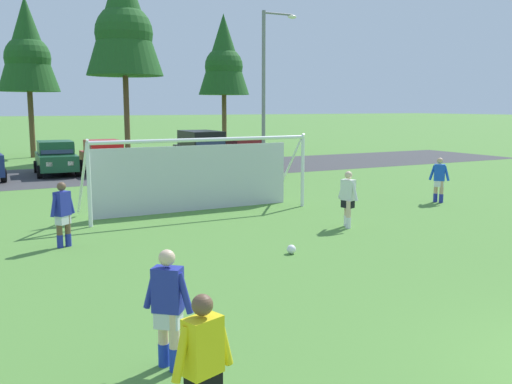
# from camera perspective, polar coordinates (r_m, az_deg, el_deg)

# --- Properties ---
(ground_plane) EXTENTS (400.00, 400.00, 0.00)m
(ground_plane) POSITION_cam_1_polar(r_m,az_deg,el_deg) (20.36, -5.81, -1.22)
(ground_plane) COLOR #518438
(parking_lot_strip) EXTENTS (52.00, 8.40, 0.01)m
(parking_lot_strip) POSITION_cam_1_polar(r_m,az_deg,el_deg) (30.61, -13.44, 1.91)
(parking_lot_strip) COLOR #3D3D3F
(parking_lot_strip) RESTS_ON ground
(soccer_ball) EXTENTS (0.22, 0.22, 0.22)m
(soccer_ball) POSITION_cam_1_polar(r_m,az_deg,el_deg) (13.50, 3.60, -5.81)
(soccer_ball) COLOR white
(soccer_ball) RESTS_ON ground
(soccer_goal) EXTENTS (7.44, 1.99, 2.57)m
(soccer_goal) POSITION_cam_1_polar(r_m,az_deg,el_deg) (18.73, -6.03, 1.91)
(soccer_goal) COLOR white
(soccer_goal) RESTS_ON ground
(referee) EXTENTS (0.75, 0.35, 1.64)m
(referee) POSITION_cam_1_polar(r_m,az_deg,el_deg) (6.01, -5.36, -17.66)
(referee) COLOR brown
(referee) RESTS_ON ground
(player_midfield_center) EXTENTS (0.35, 0.74, 1.64)m
(player_midfield_center) POSITION_cam_1_polar(r_m,az_deg,el_deg) (16.47, 9.29, -0.74)
(player_midfield_center) COLOR beige
(player_midfield_center) RESTS_ON ground
(player_defender_far) EXTENTS (0.53, 0.63, 1.64)m
(player_defender_far) POSITION_cam_1_polar(r_m,az_deg,el_deg) (21.55, 18.06, 1.16)
(player_defender_far) COLOR tan
(player_defender_far) RESTS_ON ground
(player_winger_left) EXTENTS (0.57, 0.60, 1.64)m
(player_winger_left) POSITION_cam_1_polar(r_m,az_deg,el_deg) (7.69, -8.89, -11.69)
(player_winger_left) COLOR beige
(player_winger_left) RESTS_ON ground
(player_winger_right) EXTENTS (0.68, 0.46, 1.64)m
(player_winger_right) POSITION_cam_1_polar(r_m,az_deg,el_deg) (14.78, -18.98, -2.18)
(player_winger_right) COLOR brown
(player_winger_right) RESTS_ON ground
(parked_car_slot_center_left) EXTENTS (2.23, 4.30, 1.72)m
(parked_car_slot_center_left) POSITION_cam_1_polar(r_m,az_deg,el_deg) (30.69, -19.60, 3.30)
(parked_car_slot_center_left) COLOR #194C2D
(parked_car_slot_center_left) RESTS_ON ground
(parked_car_slot_center) EXTENTS (2.04, 4.20, 1.72)m
(parked_car_slot_center) POSITION_cam_1_polar(r_m,az_deg,el_deg) (30.68, -15.13, 3.50)
(parked_car_slot_center) COLOR red
(parked_car_slot_center) RESTS_ON ground
(parked_car_slot_center_right) EXTENTS (2.30, 4.68, 2.16)m
(parked_car_slot_center_right) POSITION_cam_1_polar(r_m,az_deg,el_deg) (30.85, -5.49, 4.23)
(parked_car_slot_center_right) COLOR black
(parked_car_slot_center_right) RESTS_ON ground
(parked_car_slot_right) EXTENTS (2.06, 4.21, 1.72)m
(parked_car_slot_right) POSITION_cam_1_polar(r_m,az_deg,el_deg) (31.75, -1.26, 3.97)
(parked_car_slot_right) COLOR maroon
(parked_car_slot_right) RESTS_ON ground
(tree_mid_left) EXTENTS (4.03, 4.03, 10.74)m
(tree_mid_left) POSITION_cam_1_polar(r_m,az_deg,el_deg) (41.75, -22.18, 13.42)
(tree_mid_left) COLOR brown
(tree_mid_left) RESTS_ON ground
(tree_center_back) EXTENTS (4.90, 4.90, 13.05)m
(tree_center_back) POSITION_cam_1_polar(r_m,az_deg,el_deg) (38.34, -13.28, 16.70)
(tree_center_back) COLOR brown
(tree_center_back) RESTS_ON ground
(tree_mid_right) EXTENTS (3.94, 3.94, 10.50)m
(tree_mid_right) POSITION_cam_1_polar(r_m,az_deg,el_deg) (44.62, -3.29, 13.46)
(tree_mid_right) COLOR brown
(tree_mid_right) RESTS_ON ground
(street_lamp) EXTENTS (2.00, 0.32, 8.05)m
(street_lamp) POSITION_cam_1_polar(r_m,az_deg,el_deg) (28.11, 1.08, 10.06)
(street_lamp) COLOR slate
(street_lamp) RESTS_ON ground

